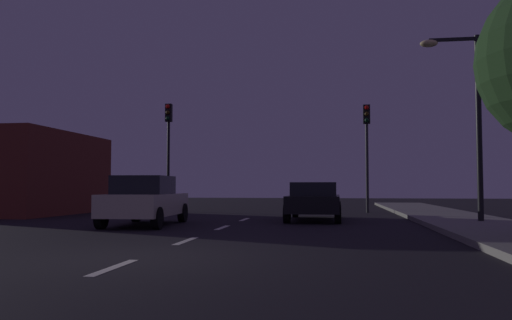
{
  "coord_description": "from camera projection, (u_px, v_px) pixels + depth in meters",
  "views": [
    {
      "loc": [
        3.27,
        -8.52,
        1.21
      ],
      "look_at": [
        -0.37,
        15.52,
        2.48
      ],
      "focal_mm": 35.97,
      "sensor_mm": 36.0,
      "label": 1
    }
  ],
  "objects": [
    {
      "name": "lane_stripe_second",
      "position": [
        186.0,
        241.0,
        11.41
      ],
      "size": [
        0.16,
        1.6,
        0.01
      ],
      "primitive_type": "cube",
      "color": "silver",
      "rests_on": "ground_plane"
    },
    {
      "name": "traffic_signal_left",
      "position": [
        168.0,
        136.0,
        25.61
      ],
      "size": [
        0.32,
        0.38,
        5.37
      ],
      "color": "black",
      "rests_on": "ground_plane"
    },
    {
      "name": "ground_plane",
      "position": [
        227.0,
        226.0,
        15.75
      ],
      "size": [
        80.0,
        80.0,
        0.0
      ],
      "primitive_type": "plane",
      "color": "black"
    },
    {
      "name": "car_adjacent_lane",
      "position": [
        145.0,
        200.0,
        16.08
      ],
      "size": [
        2.06,
        4.24,
        1.55
      ],
      "color": "beige",
      "rests_on": "ground_plane"
    },
    {
      "name": "traffic_signal_right",
      "position": [
        367.0,
        137.0,
        24.15
      ],
      "size": [
        0.32,
        0.38,
        5.09
      ],
      "color": "#2D2D30",
      "rests_on": "ground_plane"
    },
    {
      "name": "car_stopped_ahead",
      "position": [
        314.0,
        200.0,
        18.57
      ],
      "size": [
        1.93,
        4.53,
        1.37
      ],
      "color": "black",
      "rests_on": "ground_plane"
    },
    {
      "name": "sidewalk_curb_right",
      "position": [
        484.0,
        226.0,
        14.63
      ],
      "size": [
        3.0,
        40.0,
        0.15
      ],
      "primitive_type": "cube",
      "color": "gray",
      "rests_on": "ground_plane"
    },
    {
      "name": "lane_stripe_nearest",
      "position": [
        113.0,
        267.0,
        7.65
      ],
      "size": [
        0.16,
        1.6,
        0.01
      ],
      "primitive_type": "cube",
      "color": "silver",
      "rests_on": "ground_plane"
    },
    {
      "name": "lane_stripe_fourth",
      "position": [
        244.0,
        219.0,
        18.91
      ],
      "size": [
        0.16,
        1.6,
        0.01
      ],
      "primitive_type": "cube",
      "color": "silver",
      "rests_on": "ground_plane"
    },
    {
      "name": "street_lamp_right",
      "position": [
        468.0,
        108.0,
        16.16
      ],
      "size": [
        1.84,
        0.36,
        6.01
      ],
      "color": "black",
      "rests_on": "ground_plane"
    },
    {
      "name": "lane_stripe_third",
      "position": [
        222.0,
        227.0,
        15.16
      ],
      "size": [
        0.16,
        1.6,
        0.01
      ],
      "primitive_type": "cube",
      "color": "silver",
      "rests_on": "ground_plane"
    },
    {
      "name": "storefront_left",
      "position": [
        21.0,
        174.0,
        23.0
      ],
      "size": [
        5.29,
        7.25,
        3.6
      ],
      "primitive_type": "cube",
      "color": "maroon",
      "rests_on": "ground_plane"
    }
  ]
}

